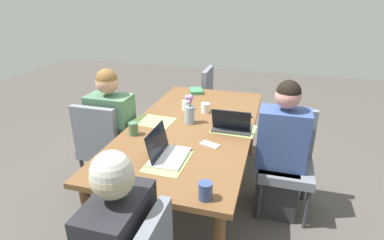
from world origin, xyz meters
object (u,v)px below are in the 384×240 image
at_px(chair_near_left_near, 104,143).
at_px(laptop_far_left_mid, 232,126).
at_px(phone_silver, 210,145).
at_px(chair_head_left_right_near, 216,100).
at_px(phone_black, 244,116).
at_px(coffee_mug_centre_left, 205,191).
at_px(coffee_mug_near_left, 186,105).
at_px(coffee_mug_near_right, 134,129).
at_px(book_red_cover, 196,91).
at_px(flower_vase, 189,110).
at_px(laptop_head_right_left_far, 166,152).
at_px(person_far_left_mid, 280,157).
at_px(dining_table, 192,133).
at_px(chair_far_left_mid, 287,157).
at_px(coffee_mug_centre_right, 205,108).
at_px(person_near_left_near, 113,138).

xyz_separation_m(chair_near_left_near, laptop_far_left_mid, (-0.09, 1.18, 0.28)).
relative_size(laptop_far_left_mid, phone_silver, 2.13).
bearing_deg(chair_head_left_right_near, phone_black, 24.16).
xyz_separation_m(coffee_mug_centre_left, phone_black, (-1.27, 0.06, -0.05)).
xyz_separation_m(laptop_far_left_mid, coffee_mug_near_left, (-0.35, -0.50, 0.00)).
distance_m(coffee_mug_near_right, book_red_cover, 1.22).
bearing_deg(flower_vase, laptop_head_right_left_far, 1.35).
bearing_deg(coffee_mug_centre_left, phone_silver, -169.57).
xyz_separation_m(flower_vase, laptop_far_left_mid, (0.06, 0.38, -0.07)).
relative_size(chair_head_left_right_near, coffee_mug_centre_left, 8.55).
bearing_deg(chair_near_left_near, person_far_left_mid, 94.87).
relative_size(dining_table, phone_silver, 13.95).
distance_m(flower_vase, book_red_cover, 0.87).
xyz_separation_m(laptop_far_left_mid, coffee_mug_near_right, (0.30, -0.75, 0.01)).
bearing_deg(chair_far_left_mid, laptop_far_left_mid, -76.26).
relative_size(chair_near_left_near, coffee_mug_centre_right, 9.99).
bearing_deg(coffee_mug_near_left, chair_near_left_near, -56.48).
height_order(dining_table, coffee_mug_near_right, coffee_mug_near_right).
relative_size(laptop_head_right_left_far, phone_silver, 2.13).
height_order(person_near_left_near, phone_black, person_near_left_near).
relative_size(person_near_left_near, laptop_head_right_left_far, 3.73).
xyz_separation_m(chair_far_left_mid, laptop_far_left_mid, (0.12, -0.48, 0.28)).
distance_m(coffee_mug_centre_right, phone_black, 0.37).
xyz_separation_m(coffee_mug_near_right, book_red_cover, (-1.20, 0.20, -0.03)).
bearing_deg(chair_near_left_near, person_near_left_near, 141.24).
bearing_deg(person_near_left_near, coffee_mug_near_right, 52.90).
xyz_separation_m(person_near_left_near, chair_far_left_mid, (-0.14, 1.60, -0.03)).
xyz_separation_m(chair_far_left_mid, chair_head_left_right_near, (-1.28, -0.89, 0.00)).
height_order(coffee_mug_centre_left, phone_silver, coffee_mug_centre_left).
bearing_deg(coffee_mug_near_right, phone_silver, 89.36).
xyz_separation_m(chair_head_left_right_near, laptop_head_right_left_far, (1.97, 0.05, 0.29)).
xyz_separation_m(person_far_left_mid, chair_head_left_right_near, (-1.35, -0.83, -0.03)).
distance_m(person_far_left_mid, phone_black, 0.50).
relative_size(laptop_far_left_mid, coffee_mug_centre_right, 3.55).
relative_size(chair_far_left_mid, flower_vase, 3.42).
xyz_separation_m(chair_near_left_near, laptop_head_right_left_far, (0.48, 0.81, 0.29)).
height_order(person_near_left_near, chair_head_left_right_near, person_near_left_near).
bearing_deg(coffee_mug_centre_left, coffee_mug_centre_right, -166.43).
bearing_deg(phone_silver, chair_near_left_near, -171.37).
bearing_deg(dining_table, phone_black, 127.69).
distance_m(person_far_left_mid, phone_silver, 0.67).
bearing_deg(chair_far_left_mid, phone_silver, -54.59).
height_order(chair_head_left_right_near, coffee_mug_near_left, chair_head_left_right_near).
height_order(chair_near_left_near, coffee_mug_centre_right, chair_near_left_near).
distance_m(dining_table, laptop_far_left_mid, 0.36).
height_order(chair_far_left_mid, person_far_left_mid, person_far_left_mid).
relative_size(chair_near_left_near, coffee_mug_near_right, 8.46).
bearing_deg(coffee_mug_near_right, coffee_mug_centre_right, 145.13).
height_order(person_near_left_near, flower_vase, person_near_left_near).
xyz_separation_m(person_far_left_mid, laptop_far_left_mid, (0.04, -0.42, 0.26)).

